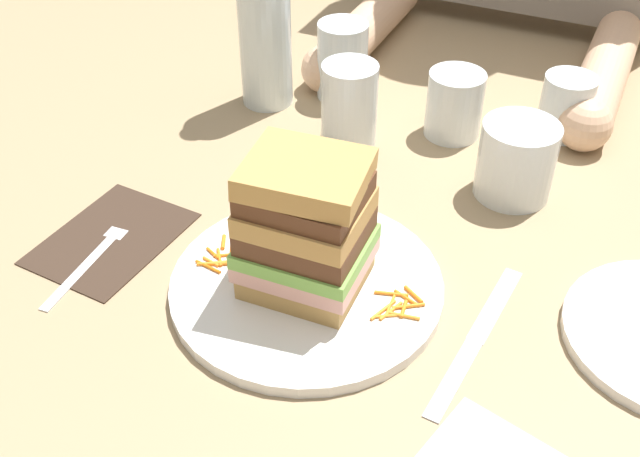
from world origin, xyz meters
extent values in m
plane|color=#9E8460|center=(0.00, 0.00, 0.00)|extent=(3.00, 3.00, 0.00)
cylinder|color=white|center=(0.00, -0.02, 0.01)|extent=(0.25, 0.25, 0.01)
cube|color=tan|center=(0.00, -0.02, 0.02)|extent=(0.10, 0.10, 0.02)
cube|color=#E0A393|center=(0.00, -0.02, 0.04)|extent=(0.11, 0.10, 0.02)
cube|color=#7AB74C|center=(0.00, -0.02, 0.05)|extent=(0.11, 0.10, 0.01)
cube|color=#56331E|center=(0.00, -0.02, 0.07)|extent=(0.10, 0.09, 0.02)
cube|color=tan|center=(0.00, -0.02, 0.09)|extent=(0.10, 0.10, 0.02)
cube|color=#56331E|center=(0.00, -0.02, 0.11)|extent=(0.10, 0.09, 0.02)
cube|color=tan|center=(0.00, -0.02, 0.13)|extent=(0.11, 0.11, 0.03)
cylinder|color=orange|center=(-0.09, -0.04, 0.01)|extent=(0.03, 0.02, 0.00)
cylinder|color=orange|center=(-0.09, -0.03, 0.01)|extent=(0.02, 0.02, 0.00)
cylinder|color=orange|center=(-0.06, -0.02, 0.01)|extent=(0.02, 0.02, 0.00)
cylinder|color=orange|center=(-0.09, -0.05, 0.01)|extent=(0.03, 0.01, 0.00)
cylinder|color=orange|center=(-0.08, -0.02, 0.01)|extent=(0.02, 0.03, 0.00)
cylinder|color=orange|center=(-0.09, -0.02, 0.01)|extent=(0.02, 0.01, 0.00)
cylinder|color=orange|center=(-0.09, -0.04, 0.01)|extent=(0.02, 0.01, 0.00)
cylinder|color=orange|center=(-0.10, -0.03, 0.01)|extent=(0.02, 0.01, 0.00)
cylinder|color=orange|center=(-0.08, -0.04, 0.01)|extent=(0.03, 0.02, 0.00)
cylinder|color=orange|center=(-0.10, -0.01, 0.01)|extent=(0.01, 0.02, 0.00)
cylinder|color=orange|center=(0.10, -0.02, 0.01)|extent=(0.03, 0.02, 0.00)
cylinder|color=orange|center=(0.08, -0.02, 0.01)|extent=(0.00, 0.03, 0.00)
cylinder|color=orange|center=(0.09, -0.01, 0.01)|extent=(0.03, 0.01, 0.00)
cylinder|color=orange|center=(0.08, -0.03, 0.01)|extent=(0.01, 0.03, 0.00)
cylinder|color=orange|center=(0.10, -0.03, 0.01)|extent=(0.03, 0.01, 0.00)
cylinder|color=orange|center=(0.08, -0.03, 0.01)|extent=(0.02, 0.01, 0.00)
cylinder|color=orange|center=(0.08, -0.03, 0.01)|extent=(0.01, 0.03, 0.00)
cylinder|color=orange|center=(0.10, 0.00, 0.01)|extent=(0.02, 0.02, 0.00)
cylinder|color=orange|center=(0.09, -0.02, 0.01)|extent=(0.01, 0.02, 0.00)
cylinder|color=orange|center=(0.08, -0.01, 0.01)|extent=(0.03, 0.01, 0.00)
cube|color=#38281E|center=(-0.21, -0.04, 0.00)|extent=(0.12, 0.16, 0.00)
cube|color=silver|center=(-0.21, -0.09, 0.00)|extent=(0.02, 0.11, 0.00)
cube|color=silver|center=(-0.21, -0.03, 0.00)|extent=(0.02, 0.02, 0.00)
cylinder|color=silver|center=(-0.20, 0.00, 0.00)|extent=(0.01, 0.04, 0.00)
cylinder|color=silver|center=(-0.21, 0.00, 0.00)|extent=(0.01, 0.04, 0.00)
cylinder|color=silver|center=(-0.22, 0.00, 0.00)|extent=(0.01, 0.04, 0.00)
cylinder|color=silver|center=(-0.22, 0.00, 0.00)|extent=(0.01, 0.04, 0.00)
cube|color=silver|center=(0.15, -0.07, 0.00)|extent=(0.02, 0.10, 0.00)
cube|color=silver|center=(0.16, 0.03, 0.00)|extent=(0.03, 0.11, 0.00)
cylinder|color=white|center=(0.13, 0.21, 0.04)|extent=(0.08, 0.08, 0.08)
cylinder|color=orange|center=(0.13, 0.21, 0.03)|extent=(0.07, 0.07, 0.05)
cylinder|color=silver|center=(-0.20, 0.28, 0.12)|extent=(0.06, 0.06, 0.24)
cylinder|color=silver|center=(0.04, 0.30, 0.04)|extent=(0.07, 0.07, 0.08)
cylinder|color=silver|center=(-0.12, 0.33, 0.05)|extent=(0.06, 0.06, 0.10)
cylinder|color=silver|center=(0.16, 0.36, 0.04)|extent=(0.06, 0.06, 0.07)
cylinder|color=silver|center=(-0.07, 0.23, 0.05)|extent=(0.06, 0.06, 0.10)
cylinder|color=#DBAD89|center=(-0.14, 0.47, 0.03)|extent=(0.06, 0.28, 0.06)
cylinder|color=#DBAD89|center=(0.19, 0.47, 0.03)|extent=(0.06, 0.28, 0.06)
sphere|color=#DBAD89|center=(-0.14, 0.33, 0.03)|extent=(0.06, 0.06, 0.06)
sphere|color=#DBAD89|center=(0.19, 0.33, 0.03)|extent=(0.06, 0.06, 0.06)
camera|label=1|loc=(0.23, -0.48, 0.49)|focal=42.87mm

